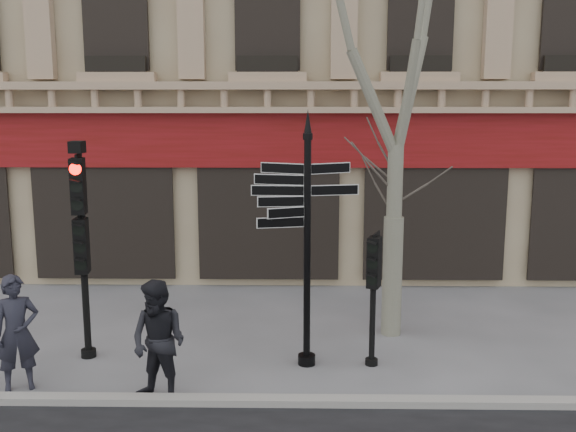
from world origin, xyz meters
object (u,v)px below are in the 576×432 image
pedestrian_b (159,342)px  fingerpost (307,197)px  traffic_signal_main (81,223)px  traffic_signal_secondary (373,276)px  pedestrian_a (17,333)px

pedestrian_b → fingerpost: bearing=55.7°
fingerpost → traffic_signal_main: (-3.88, 0.27, -0.51)m
traffic_signal_main → traffic_signal_secondary: bearing=-10.3°
traffic_signal_main → pedestrian_b: (1.65, -1.69, -1.48)m
pedestrian_a → pedestrian_b: size_ratio=0.99×
traffic_signal_secondary → pedestrian_a: 5.78m
traffic_signal_main → pedestrian_a: (-0.65, -1.31, -1.49)m
traffic_signal_secondary → pedestrian_b: 3.69m
traffic_signal_main → pedestrian_a: size_ratio=2.07×
pedestrian_a → pedestrian_b: pedestrian_b is taller
fingerpost → pedestrian_a: size_ratio=2.36×
pedestrian_a → traffic_signal_secondary: bearing=-15.8°
traffic_signal_secondary → pedestrian_b: size_ratio=1.21×
traffic_signal_main → traffic_signal_secondary: traffic_signal_main is taller
fingerpost → traffic_signal_main: fingerpost is taller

